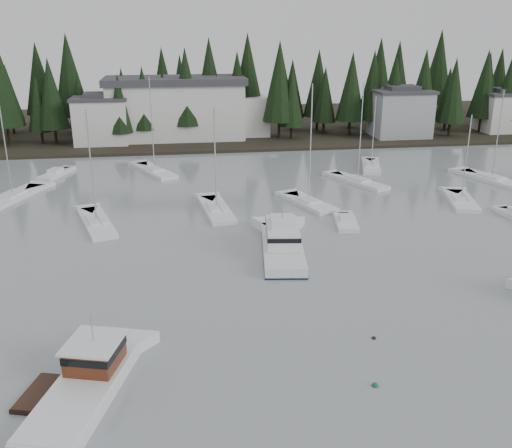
{
  "coord_description": "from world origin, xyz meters",
  "views": [
    {
      "loc": [
        -5.56,
        -23.12,
        20.52
      ],
      "look_at": [
        1.71,
        27.26,
        2.5
      ],
      "focal_mm": 40.0,
      "sensor_mm": 36.0,
      "label": 1
    }
  ],
  "objects_px": {
    "sailboat_6": "(155,172)",
    "sailboat_11": "(97,224)",
    "sailboat_3": "(371,168)",
    "harbor_inn": "(187,108)",
    "sailboat_1": "(461,202)",
    "house_east_b": "(505,111)",
    "cabin_cruiser_center": "(282,245)",
    "house_west": "(101,119)",
    "runabout_1": "(346,223)",
    "sailboat_10": "(13,198)",
    "runabout_3": "(56,175)",
    "sailboat_7": "(309,204)",
    "house_east_a": "(400,112)",
    "sailboat_4": "(216,211)",
    "sailboat_2": "(491,180)",
    "lobster_boat_brown": "(84,386)",
    "sailboat_9": "(358,183)"
  },
  "relations": [
    {
      "from": "runabout_1",
      "to": "sailboat_9",
      "type": "bearing_deg",
      "value": -12.16
    },
    {
      "from": "cabin_cruiser_center",
      "to": "sailboat_11",
      "type": "relative_size",
      "value": 0.95
    },
    {
      "from": "house_east_a",
      "to": "sailboat_6",
      "type": "distance_m",
      "value": 48.88
    },
    {
      "from": "sailboat_1",
      "to": "sailboat_3",
      "type": "height_order",
      "value": "sailboat_3"
    },
    {
      "from": "house_east_a",
      "to": "runabout_1",
      "type": "bearing_deg",
      "value": -117.62
    },
    {
      "from": "house_east_b",
      "to": "sailboat_11",
      "type": "relative_size",
      "value": 0.74
    },
    {
      "from": "house_east_b",
      "to": "sailboat_1",
      "type": "distance_m",
      "value": 51.33
    },
    {
      "from": "house_east_b",
      "to": "sailboat_3",
      "type": "distance_m",
      "value": 41.96
    },
    {
      "from": "sailboat_3",
      "to": "sailboat_9",
      "type": "relative_size",
      "value": 0.8
    },
    {
      "from": "house_west",
      "to": "sailboat_7",
      "type": "xyz_separation_m",
      "value": [
        27.95,
        -38.79,
        -4.56
      ]
    },
    {
      "from": "sailboat_11",
      "to": "runabout_1",
      "type": "xyz_separation_m",
      "value": [
        26.56,
        -3.7,
        0.07
      ]
    },
    {
      "from": "sailboat_10",
      "to": "sailboat_2",
      "type": "bearing_deg",
      "value": -69.36
    },
    {
      "from": "cabin_cruiser_center",
      "to": "sailboat_4",
      "type": "xyz_separation_m",
      "value": [
        -5.2,
        13.25,
        -0.7
      ]
    },
    {
      "from": "harbor_inn",
      "to": "sailboat_11",
      "type": "xyz_separation_m",
      "value": [
        -11.3,
        -45.93,
        -5.71
      ]
    },
    {
      "from": "sailboat_4",
      "to": "sailboat_6",
      "type": "relative_size",
      "value": 0.88
    },
    {
      "from": "sailboat_7",
      "to": "runabout_1",
      "type": "distance_m",
      "value": 7.86
    },
    {
      "from": "runabout_1",
      "to": "sailboat_7",
      "type": "bearing_deg",
      "value": 27.16
    },
    {
      "from": "house_east_a",
      "to": "runabout_1",
      "type": "xyz_separation_m",
      "value": [
        -23.69,
        -45.29,
        -4.77
      ]
    },
    {
      "from": "house_east_b",
      "to": "lobster_boat_brown",
      "type": "distance_m",
      "value": 101.47
    },
    {
      "from": "sailboat_1",
      "to": "house_east_b",
      "type": "bearing_deg",
      "value": -20.34
    },
    {
      "from": "harbor_inn",
      "to": "sailboat_1",
      "type": "relative_size",
      "value": 2.66
    },
    {
      "from": "sailboat_4",
      "to": "runabout_3",
      "type": "height_order",
      "value": "sailboat_4"
    },
    {
      "from": "sailboat_7",
      "to": "house_east_b",
      "type": "bearing_deg",
      "value": -71.09
    },
    {
      "from": "sailboat_11",
      "to": "runabout_3",
      "type": "height_order",
      "value": "sailboat_11"
    },
    {
      "from": "sailboat_2",
      "to": "sailboat_11",
      "type": "relative_size",
      "value": 0.99
    },
    {
      "from": "harbor_inn",
      "to": "sailboat_3",
      "type": "height_order",
      "value": "harbor_inn"
    },
    {
      "from": "harbor_inn",
      "to": "sailboat_4",
      "type": "relative_size",
      "value": 2.38
    },
    {
      "from": "house_west",
      "to": "sailboat_7",
      "type": "bearing_deg",
      "value": -54.23
    },
    {
      "from": "runabout_1",
      "to": "runabout_3",
      "type": "xyz_separation_m",
      "value": [
        -34.81,
        26.03,
        -0.0
      ]
    },
    {
      "from": "cabin_cruiser_center",
      "to": "house_west",
      "type": "bearing_deg",
      "value": 29.87
    },
    {
      "from": "sailboat_1",
      "to": "sailboat_6",
      "type": "distance_m",
      "value": 42.14
    },
    {
      "from": "house_east_a",
      "to": "sailboat_9",
      "type": "xyz_separation_m",
      "value": [
        -17.26,
        -29.25,
        -4.82
      ]
    },
    {
      "from": "sailboat_10",
      "to": "sailboat_7",
      "type": "bearing_deg",
      "value": -80.89
    },
    {
      "from": "sailboat_6",
      "to": "sailboat_11",
      "type": "height_order",
      "value": "sailboat_6"
    },
    {
      "from": "house_east_a",
      "to": "sailboat_7",
      "type": "bearing_deg",
      "value": -124.58
    },
    {
      "from": "sailboat_1",
      "to": "sailboat_10",
      "type": "xyz_separation_m",
      "value": [
        -53.98,
        9.49,
        0.01
      ]
    },
    {
      "from": "cabin_cruiser_center",
      "to": "runabout_1",
      "type": "distance_m",
      "value": 10.74
    },
    {
      "from": "sailboat_1",
      "to": "runabout_1",
      "type": "relative_size",
      "value": 1.9
    },
    {
      "from": "sailboat_3",
      "to": "harbor_inn",
      "type": "bearing_deg",
      "value": 62.79
    },
    {
      "from": "cabin_cruiser_center",
      "to": "sailboat_6",
      "type": "distance_m",
      "value": 35.08
    },
    {
      "from": "house_east_b",
      "to": "sailboat_10",
      "type": "bearing_deg",
      "value": -158.96
    },
    {
      "from": "sailboat_10",
      "to": "runabout_3",
      "type": "bearing_deg",
      "value": 5.09
    },
    {
      "from": "sailboat_4",
      "to": "house_west",
      "type": "bearing_deg",
      "value": 16.49
    },
    {
      "from": "cabin_cruiser_center",
      "to": "sailboat_11",
      "type": "xyz_separation_m",
      "value": [
        -18.28,
        10.52,
        -0.7
      ]
    },
    {
      "from": "house_west",
      "to": "house_east_a",
      "type": "bearing_deg",
      "value": -1.06
    },
    {
      "from": "house_east_b",
      "to": "harbor_inn",
      "type": "relative_size",
      "value": 0.32
    },
    {
      "from": "sailboat_2",
      "to": "sailboat_7",
      "type": "xyz_separation_m",
      "value": [
        -27.36,
        -7.02,
        0.03
      ]
    },
    {
      "from": "harbor_inn",
      "to": "sailboat_6",
      "type": "height_order",
      "value": "sailboat_6"
    },
    {
      "from": "lobster_boat_brown",
      "to": "runabout_3",
      "type": "distance_m",
      "value": 53.76
    },
    {
      "from": "harbor_inn",
      "to": "cabin_cruiser_center",
      "type": "distance_m",
      "value": 57.09
    }
  ]
}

